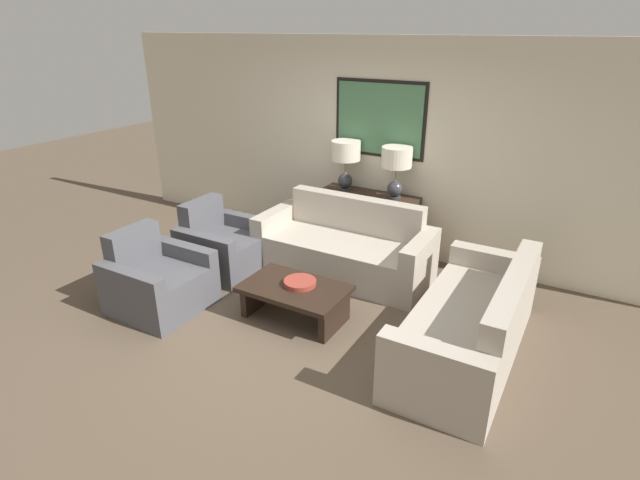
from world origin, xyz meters
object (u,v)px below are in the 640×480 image
at_px(console_table, 368,224).
at_px(coffee_table, 295,295).
at_px(armchair_near_back_wall, 223,247).
at_px(armchair_near_camera, 158,282).
at_px(decorative_bowl, 300,283).
at_px(table_lamp_left, 346,156).
at_px(couch_by_back_wall, 344,249).
at_px(table_lamp_right, 396,163).
at_px(couch_by_side, 471,326).

xyz_separation_m(console_table, coffee_table, (0.04, -1.80, -0.14)).
relative_size(armchair_near_back_wall, armchair_near_camera, 1.00).
xyz_separation_m(coffee_table, decorative_bowl, (0.03, 0.06, 0.12)).
bearing_deg(armchair_near_camera, table_lamp_left, 67.07).
bearing_deg(console_table, couch_by_back_wall, -90.00).
height_order(table_lamp_right, decorative_bowl, table_lamp_right).
relative_size(couch_by_side, decorative_bowl, 6.28).
xyz_separation_m(couch_by_back_wall, decorative_bowl, (0.07, -1.10, 0.08)).
height_order(console_table, table_lamp_left, table_lamp_left).
xyz_separation_m(table_lamp_left, couch_by_side, (2.07, -1.55, -0.94)).
relative_size(coffee_table, armchair_near_camera, 1.19).
height_order(couch_by_back_wall, armchair_near_back_wall, couch_by_back_wall).
distance_m(table_lamp_right, couch_by_back_wall, 1.19).
distance_m(table_lamp_left, armchair_near_camera, 2.70).
distance_m(console_table, couch_by_back_wall, 0.66).
bearing_deg(coffee_table, table_lamp_right, 80.61).
bearing_deg(armchair_near_camera, console_table, 60.39).
relative_size(console_table, couch_by_side, 0.61).
height_order(table_lamp_left, decorative_bowl, table_lamp_left).
distance_m(couch_by_side, decorative_bowl, 1.67).
bearing_deg(table_lamp_left, coffee_table, -78.19).
bearing_deg(armchair_near_camera, coffee_table, 20.95).
distance_m(console_table, table_lamp_left, 0.91).
distance_m(armchair_near_back_wall, armchair_near_camera, 1.04).
relative_size(table_lamp_left, coffee_table, 0.60).
bearing_deg(coffee_table, console_table, 91.25).
bearing_deg(table_lamp_left, decorative_bowl, -76.92).
xyz_separation_m(console_table, couch_by_back_wall, (0.00, -0.65, -0.10)).
bearing_deg(table_lamp_right, couch_by_back_wall, -117.50).
xyz_separation_m(decorative_bowl, armchair_near_back_wall, (-1.39, 0.46, -0.10)).
relative_size(table_lamp_left, armchair_near_back_wall, 0.71).
bearing_deg(decorative_bowl, armchair_near_camera, -157.43).
relative_size(console_table, armchair_near_back_wall, 1.43).
bearing_deg(table_lamp_right, table_lamp_left, 180.00).
distance_m(table_lamp_left, table_lamp_right, 0.67).
height_order(couch_by_back_wall, coffee_table, couch_by_back_wall).
distance_m(table_lamp_right, couch_by_side, 2.28).
height_order(coffee_table, armchair_near_camera, armchair_near_camera).
bearing_deg(armchair_near_camera, decorative_bowl, 22.57).
relative_size(console_table, table_lamp_left, 2.00).
bearing_deg(coffee_table, decorative_bowl, 63.02).
bearing_deg(couch_by_side, console_table, 138.18).
relative_size(couch_by_back_wall, armchair_near_back_wall, 2.34).
distance_m(table_lamp_left, couch_by_side, 2.75).
xyz_separation_m(couch_by_back_wall, armchair_near_camera, (-1.32, -1.67, -0.02)).
xyz_separation_m(table_lamp_right, coffee_table, (-0.30, -1.80, -0.98)).
bearing_deg(armchair_near_camera, couch_by_side, 14.28).
xyz_separation_m(console_table, armchair_near_back_wall, (-1.32, -1.28, -0.12)).
xyz_separation_m(couch_by_side, coffee_table, (-1.69, -0.26, -0.04)).
height_order(couch_by_side, decorative_bowl, couch_by_side).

